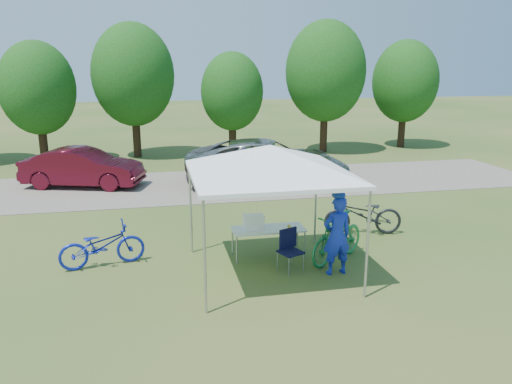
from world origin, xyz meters
TOP-DOWN VIEW (x-y plane):
  - ground at (0.00, 0.00)m, footprint 100.00×100.00m
  - gravel_strip at (0.00, 8.00)m, footprint 24.00×5.00m
  - canopy at (0.00, 0.00)m, footprint 4.53×4.53m
  - treeline at (-0.29, 14.05)m, footprint 24.89×4.28m
  - folding_table at (0.19, 0.90)m, footprint 1.64×0.68m
  - folding_chair at (0.47, 0.12)m, footprint 0.58×0.61m
  - cooler at (-0.16, 0.90)m, footprint 0.46×0.31m
  - ice_cream_cup at (0.66, 0.85)m, footprint 0.08×0.08m
  - cyclist at (1.36, -0.33)m, footprint 0.65×0.46m
  - bike_blue at (-3.46, 1.08)m, footprint 1.91×1.01m
  - bike_green at (1.63, 0.32)m, footprint 1.82×1.50m
  - bike_dark at (2.92, 1.87)m, footprint 2.09×1.04m
  - minivan at (1.74, 7.63)m, footprint 6.28×3.77m
  - sedan at (-4.75, 8.65)m, footprint 4.41×2.58m

SIDE VIEW (x-z plane):
  - ground at x=0.00m, z-range 0.00..0.00m
  - gravel_strip at x=0.00m, z-range 0.00..0.02m
  - bike_blue at x=-3.46m, z-range 0.00..0.95m
  - folding_chair at x=0.47m, z-range 0.08..0.95m
  - bike_dark at x=2.92m, z-range 0.00..1.05m
  - bike_green at x=1.63m, z-range 0.00..1.11m
  - folding_table at x=0.19m, z-range 0.29..0.97m
  - ice_cream_cup at x=0.66m, z-range 0.68..0.73m
  - sedan at x=-4.75m, z-range 0.02..1.39m
  - minivan at x=1.74m, z-range 0.02..1.65m
  - cyclist at x=1.36m, z-range 0.00..1.68m
  - cooler at x=-0.16m, z-range 0.68..1.01m
  - canopy at x=0.00m, z-range 1.15..4.15m
  - treeline at x=-0.29m, z-range 0.38..6.68m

